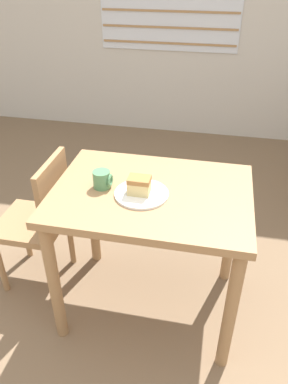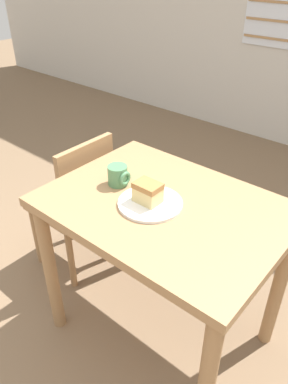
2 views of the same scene
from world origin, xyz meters
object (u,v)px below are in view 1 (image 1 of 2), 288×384
object	(u,v)px
dining_table_near	(151,213)
coffee_mug	(102,179)
plate	(142,194)
cake_slice	(139,185)
chair_near_window	(40,219)

from	to	relation	value
dining_table_near	coffee_mug	size ratio (longest dim) A/B	10.34
plate	coffee_mug	world-z (taller)	coffee_mug
dining_table_near	cake_slice	distance (m)	0.20
dining_table_near	plate	world-z (taller)	plate
dining_table_near	coffee_mug	xyz separation A→B (m)	(-0.23, -0.01, 0.18)
dining_table_near	chair_near_window	distance (m)	0.69
coffee_mug	plate	bearing A→B (deg)	-8.41
cake_slice	coffee_mug	distance (m)	0.19
dining_table_near	chair_near_window	xyz separation A→B (m)	(-0.65, 0.08, -0.19)
chair_near_window	plate	xyz separation A→B (m)	(0.62, -0.12, 0.33)
dining_table_near	plate	bearing A→B (deg)	-131.87
chair_near_window	cake_slice	size ratio (longest dim) A/B	8.19
dining_table_near	chair_near_window	bearing A→B (deg)	173.35
chair_near_window	coffee_mug	size ratio (longest dim) A/B	9.17
dining_table_near	plate	xyz separation A→B (m)	(-0.04, -0.04, 0.14)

